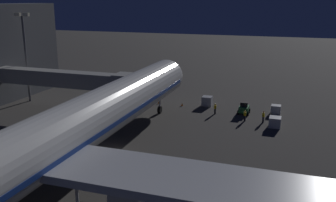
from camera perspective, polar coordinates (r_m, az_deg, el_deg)
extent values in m
plane|color=#383533|center=(47.42, -8.79, -7.77)|extent=(320.00, 320.00, 0.00)
cylinder|color=silver|center=(37.84, -15.83, -5.04)|extent=(5.59, 61.75, 5.59)
sphere|color=silver|center=(64.59, -0.21, 3.80)|extent=(5.47, 5.47, 5.47)
cube|color=navy|center=(37.98, -15.79, -5.64)|extent=(5.64, 59.28, 0.50)
cube|color=black|center=(62.86, -0.71, 4.39)|extent=(3.07, 1.40, 0.90)
cube|color=#B7BABF|center=(35.79, -18.66, -8.14)|extent=(49.25, 6.77, 0.70)
cylinder|color=#B7BABF|center=(33.17, -4.90, -12.83)|extent=(2.75, 5.18, 2.75)
cylinder|color=black|center=(35.29, -3.17, -10.99)|extent=(2.34, 0.15, 2.34)
cylinder|color=#B7BABF|center=(62.13, -1.27, 0.20)|extent=(0.28, 0.28, 2.23)
cylinder|color=black|center=(62.60, -1.26, -1.32)|extent=(0.45, 1.20, 1.20)
cylinder|color=#B7BABF|center=(33.79, -13.54, -13.55)|extent=(0.28, 0.28, 2.23)
cylinder|color=black|center=(39.78, -23.41, -12.64)|extent=(0.45, 1.20, 1.20)
cube|color=#9E9E99|center=(65.01, -16.00, 3.28)|extent=(23.81, 2.60, 2.50)
cube|color=#9E9E99|center=(59.08, -6.46, 2.63)|extent=(3.20, 3.40, 3.00)
cube|color=black|center=(58.51, -5.22, 2.54)|extent=(0.70, 3.20, 2.70)
cylinder|color=#B7BABF|center=(60.34, -7.22, -0.50)|extent=(0.56, 0.56, 4.38)
cylinder|color=black|center=(60.61, -6.65, -2.27)|extent=(0.25, 0.60, 0.60)
cylinder|color=black|center=(61.13, -7.67, -2.15)|extent=(0.25, 0.60, 0.60)
cylinder|color=#59595E|center=(73.38, -20.54, 5.85)|extent=(0.40, 0.40, 15.41)
cube|color=#F9EFC6|center=(72.09, -20.57, 12.08)|extent=(1.10, 0.50, 0.60)
cube|color=#F9EFC6|center=(73.24, -21.68, 12.01)|extent=(1.10, 0.50, 0.60)
cube|color=#287038|center=(63.60, 11.35, -1.16)|extent=(1.50, 2.43, 0.90)
cube|color=black|center=(63.04, 11.34, -0.55)|extent=(1.20, 0.20, 0.70)
cylinder|color=black|center=(64.44, 12.15, -1.41)|extent=(0.24, 0.70, 0.70)
cylinder|color=black|center=(64.64, 10.73, -1.28)|extent=(0.24, 0.70, 0.70)
cylinder|color=black|center=(62.82, 11.95, -1.83)|extent=(0.24, 0.70, 0.70)
cylinder|color=black|center=(63.02, 10.50, -1.70)|extent=(0.24, 0.70, 0.70)
cube|color=#B7BABF|center=(64.87, 15.91, -1.22)|extent=(1.54, 1.50, 1.41)
cube|color=#B7BABF|center=(58.08, 15.78, -3.07)|extent=(1.68, 1.83, 1.50)
cube|color=#B7BABF|center=(67.35, 5.91, -0.01)|extent=(1.71, 1.70, 1.66)
cylinder|color=black|center=(59.85, 11.47, -2.58)|extent=(0.28, 0.28, 0.85)
cylinder|color=yellow|center=(59.64, 11.50, -1.92)|extent=(0.40, 0.40, 0.59)
sphere|color=tan|center=(59.53, 11.52, -1.53)|extent=(0.24, 0.24, 0.24)
sphere|color=yellow|center=(59.51, 11.53, -1.49)|extent=(0.23, 0.23, 0.23)
cylinder|color=black|center=(62.69, 7.08, -1.54)|extent=(0.28, 0.28, 0.92)
cylinder|color=yellow|center=(62.49, 7.10, -0.89)|extent=(0.40, 0.40, 0.55)
sphere|color=tan|center=(62.38, 7.11, -0.54)|extent=(0.24, 0.24, 0.24)
sphere|color=yellow|center=(62.36, 7.12, -0.49)|extent=(0.23, 0.23, 0.23)
cylinder|color=black|center=(59.83, 14.11, -2.71)|extent=(0.28, 0.28, 0.91)
cylinder|color=yellow|center=(59.61, 14.16, -2.02)|extent=(0.40, 0.40, 0.59)
sphere|color=tan|center=(59.49, 14.18, -1.64)|extent=(0.24, 0.24, 0.24)
sphere|color=orange|center=(59.47, 14.18, -1.60)|extent=(0.23, 0.23, 0.23)
cone|color=orange|center=(67.03, 2.14, -0.50)|extent=(0.36, 0.36, 0.55)
cone|color=orange|center=(68.38, -1.39, -0.18)|extent=(0.36, 0.36, 0.55)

